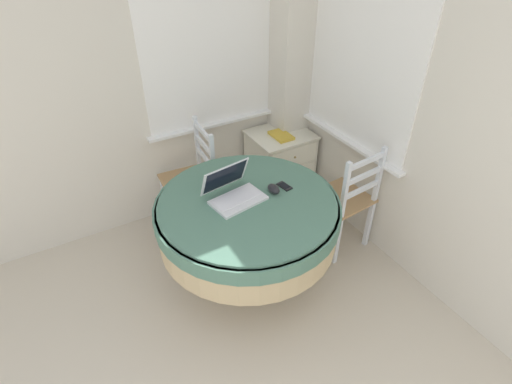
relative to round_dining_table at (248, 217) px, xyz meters
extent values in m
cube|color=beige|center=(-1.10, 1.16, 0.65)|extent=(4.43, 0.06, 2.55)
cube|color=white|center=(0.28, 1.12, 0.87)|extent=(1.10, 0.01, 1.42)
cube|color=white|center=(0.28, 1.09, 0.14)|extent=(1.18, 0.07, 0.02)
cube|color=white|center=(1.11, 0.30, 0.87)|extent=(0.01, 1.10, 1.42)
cube|color=white|center=(1.08, 0.30, 0.14)|extent=(0.07, 1.18, 0.02)
cube|color=beige|center=(0.97, 0.99, 0.65)|extent=(0.28, 0.28, 2.55)
cylinder|color=#4C3D2D|center=(0.00, 0.00, -0.61)|extent=(0.36, 0.36, 0.03)
cylinder|color=#4C3D2D|center=(0.00, 0.00, -0.24)|extent=(0.11, 0.11, 0.71)
cylinder|color=tan|center=(0.00, 0.00, -0.02)|extent=(1.18, 1.18, 0.29)
cylinder|color=#4C7560|center=(0.00, 0.00, 0.07)|extent=(1.21, 1.21, 0.10)
cylinder|color=#4C7560|center=(0.00, 0.00, 0.13)|extent=(1.15, 1.15, 0.02)
cube|color=silver|center=(-0.05, 0.02, 0.15)|extent=(0.37, 0.26, 0.02)
cube|color=silver|center=(-0.06, 0.04, 0.16)|extent=(0.31, 0.17, 0.00)
cube|color=silver|center=(-0.08, 0.16, 0.25)|extent=(0.35, 0.13, 0.20)
cube|color=black|center=(-0.07, 0.16, 0.26)|extent=(0.31, 0.12, 0.17)
ellipsoid|color=black|center=(0.20, 0.00, 0.17)|extent=(0.07, 0.11, 0.05)
cube|color=black|center=(0.29, 0.01, 0.14)|extent=(0.07, 0.11, 0.01)
cube|color=black|center=(0.29, 0.01, 0.15)|extent=(0.06, 0.08, 0.00)
cube|color=#A87F51|center=(-0.11, 0.84, -0.17)|extent=(0.42, 0.43, 0.02)
cube|color=silver|center=(-0.27, 1.03, -0.40)|extent=(0.04, 0.04, 0.44)
cube|color=silver|center=(-0.29, 0.67, -0.40)|extent=(0.04, 0.04, 0.44)
cube|color=silver|center=(0.07, 1.01, -0.40)|extent=(0.04, 0.04, 0.44)
cube|color=silver|center=(0.05, 0.65, -0.40)|extent=(0.04, 0.04, 0.44)
cube|color=silver|center=(0.07, 1.01, 0.07)|extent=(0.03, 0.03, 0.46)
cube|color=silver|center=(0.05, 0.65, 0.07)|extent=(0.03, 0.03, 0.46)
cube|color=silver|center=(0.06, 0.83, 0.24)|extent=(0.04, 0.36, 0.04)
cube|color=silver|center=(0.06, 0.83, 0.12)|extent=(0.04, 0.36, 0.04)
cube|color=silver|center=(0.06, 0.83, 0.00)|extent=(0.04, 0.36, 0.04)
cube|color=#A87F51|center=(0.85, 0.03, -0.17)|extent=(0.44, 0.43, 0.02)
cube|color=silver|center=(1.01, 0.22, -0.40)|extent=(0.04, 0.04, 0.44)
cube|color=silver|center=(0.65, 0.18, -0.40)|extent=(0.04, 0.04, 0.44)
cube|color=silver|center=(1.04, -0.12, -0.40)|extent=(0.04, 0.04, 0.44)
cube|color=silver|center=(0.69, -0.16, -0.40)|extent=(0.04, 0.04, 0.44)
cube|color=silver|center=(1.04, -0.12, 0.07)|extent=(0.03, 0.03, 0.46)
cube|color=silver|center=(0.69, -0.16, 0.07)|extent=(0.03, 0.03, 0.46)
cube|color=silver|center=(0.86, -0.14, 0.24)|extent=(0.36, 0.06, 0.04)
cube|color=silver|center=(0.86, -0.14, 0.12)|extent=(0.36, 0.06, 0.04)
cube|color=silver|center=(0.86, -0.14, 0.00)|extent=(0.36, 0.06, 0.04)
cube|color=silver|center=(0.81, 0.86, -0.31)|extent=(0.51, 0.45, 0.62)
cube|color=silver|center=(0.81, 0.86, 0.01)|extent=(0.54, 0.48, 0.02)
cube|color=white|center=(0.81, 0.63, -0.10)|extent=(0.45, 0.01, 0.18)
sphere|color=olive|center=(0.81, 0.62, -0.10)|extent=(0.02, 0.02, 0.02)
cube|color=white|center=(0.81, 0.63, -0.31)|extent=(0.45, 0.01, 0.18)
sphere|color=olive|center=(0.81, 0.62, -0.31)|extent=(0.02, 0.02, 0.02)
cube|color=white|center=(0.81, 0.63, -0.52)|extent=(0.45, 0.01, 0.18)
sphere|color=olive|center=(0.81, 0.62, -0.52)|extent=(0.02, 0.02, 0.02)
cube|color=gold|center=(0.79, 0.81, 0.03)|extent=(0.15, 0.22, 0.02)
camera|label=1|loc=(-0.97, -1.80, 1.68)|focal=28.00mm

